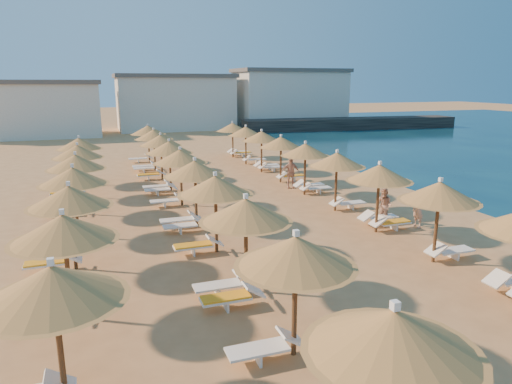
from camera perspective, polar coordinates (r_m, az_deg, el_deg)
name	(u,v)px	position (r m, az deg, el deg)	size (l,w,h in m)	color
ground	(307,246)	(17.98, 6.40, -6.68)	(220.00, 220.00, 0.00)	tan
jetty	(351,124)	(64.23, 11.76, 8.38)	(30.00, 4.00, 1.50)	black
hotel_blocks	(184,102)	(62.35, -9.02, 11.07)	(49.15, 11.97, 8.10)	white
parasol_row_east	(337,161)	(22.44, 10.09, 3.88)	(2.78, 38.09, 3.05)	brown
parasol_row_west	(195,170)	(19.98, -7.64, 2.79)	(2.78, 38.09, 3.05)	brown
parasol_row_inland	(73,177)	(19.60, -21.89, 1.73)	(2.78, 23.97, 3.05)	brown
loungers	(239,214)	(20.90, -2.15, -2.71)	(15.13, 36.79, 0.66)	white
beachgoer_b	(384,206)	(21.30, 15.70, -1.66)	(0.77, 0.60, 1.58)	tan
beachgoer_a	(418,209)	(21.11, 19.65, -2.05)	(0.59, 0.39, 1.61)	tan
beachgoer_c	(290,173)	(27.35, 4.33, 2.43)	(1.11, 0.46, 1.89)	tan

